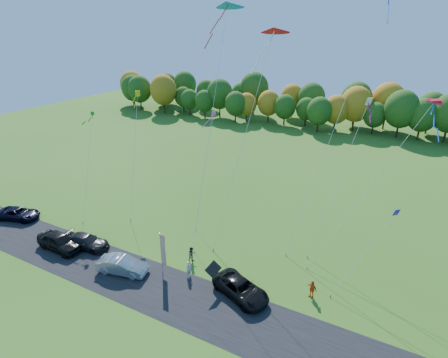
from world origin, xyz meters
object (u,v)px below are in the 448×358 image
at_px(black_suv, 241,289).
at_px(person_east, 312,289).
at_px(feather_flag, 163,249).
at_px(silver_sedan, 122,265).

relative_size(black_suv, person_east, 3.26).
bearing_deg(black_suv, feather_flag, 115.40).
xyz_separation_m(black_suv, feather_flag, (-7.67, -0.56, 1.89)).
bearing_deg(silver_sedan, feather_flag, -76.53).
bearing_deg(black_suv, silver_sedan, 122.94).
height_order(silver_sedan, feather_flag, feather_flag).
xyz_separation_m(silver_sedan, person_east, (16.61, 5.01, 0.03)).
relative_size(person_east, feather_flag, 0.38).
distance_m(person_east, feather_flag, 13.61).
distance_m(black_suv, person_east, 6.05).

